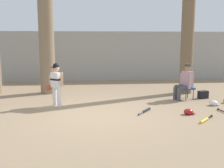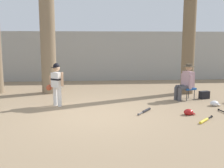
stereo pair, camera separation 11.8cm
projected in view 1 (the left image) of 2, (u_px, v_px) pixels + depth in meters
The scene contains 12 objects.
ground_plane at pixel (96, 115), 7.16m from camera, with size 60.00×60.00×0.00m, color #937A5B.
concrete_back_wall at pixel (92, 56), 13.36m from camera, with size 18.00×0.36×2.42m, color #9E9E99.
tree_near_player at pixel (46, 24), 9.85m from camera, with size 0.83×0.83×5.94m.
tree_behind_spectator at pixel (187, 39), 9.95m from camera, with size 0.72×0.72×4.78m.
young_ballplayer at pixel (56, 82), 8.06m from camera, with size 0.59×0.41×1.31m.
folding_stool at pixel (187, 89), 9.08m from camera, with size 0.50×0.50×0.41m.
seated_spectator at pixel (185, 81), 9.00m from camera, with size 0.68×0.53×1.20m.
handbag_beside_stool at pixel (203, 95), 9.26m from camera, with size 0.34×0.18×0.26m, color black.
bat_yellow_trainer at pixel (205, 120), 6.63m from camera, with size 0.57×0.57×0.07m.
bat_black_composite at pixel (146, 111), 7.52m from camera, with size 0.49×0.64×0.07m.
batting_helmet_red at pixel (189, 112), 7.22m from camera, with size 0.29×0.23×0.17m.
batting_helmet_white at pixel (214, 103), 8.24m from camera, with size 0.30×0.23×0.17m.
Camera 1 is at (-0.23, -6.94, 1.95)m, focal length 43.24 mm.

